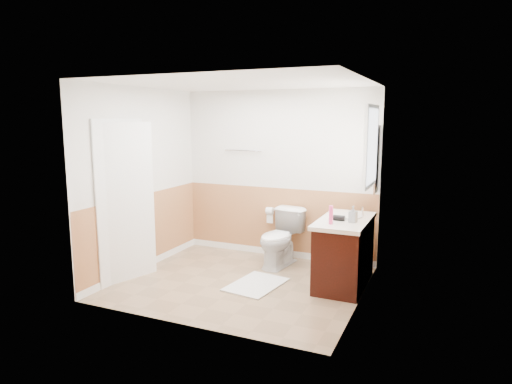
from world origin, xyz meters
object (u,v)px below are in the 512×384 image
at_px(vanity_cabinet, 344,254).
at_px(lotion_bottle, 331,215).
at_px(toilet, 280,238).
at_px(soap_dispenser, 353,214).
at_px(bath_mat, 256,285).

relative_size(vanity_cabinet, lotion_bottle, 5.00).
distance_m(toilet, soap_dispenser, 1.35).
bearing_deg(vanity_cabinet, bath_mat, -154.50).
distance_m(bath_mat, lotion_bottle, 1.32).
distance_m(bath_mat, soap_dispenser, 1.50).
xyz_separation_m(toilet, soap_dispenser, (1.12, -0.51, 0.55)).
xyz_separation_m(bath_mat, vanity_cabinet, (1.00, 0.48, 0.39)).
bearing_deg(lotion_bottle, bath_mat, -171.32).
height_order(bath_mat, soap_dispenser, soap_dispenser).
bearing_deg(soap_dispenser, toilet, 155.60).
distance_m(vanity_cabinet, soap_dispenser, 0.58).
height_order(toilet, lotion_bottle, lotion_bottle).
xyz_separation_m(toilet, bath_mat, (0.00, -0.85, -0.39)).
bearing_deg(toilet, vanity_cabinet, -12.26).
xyz_separation_m(bath_mat, soap_dispenser, (1.12, 0.34, 0.94)).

